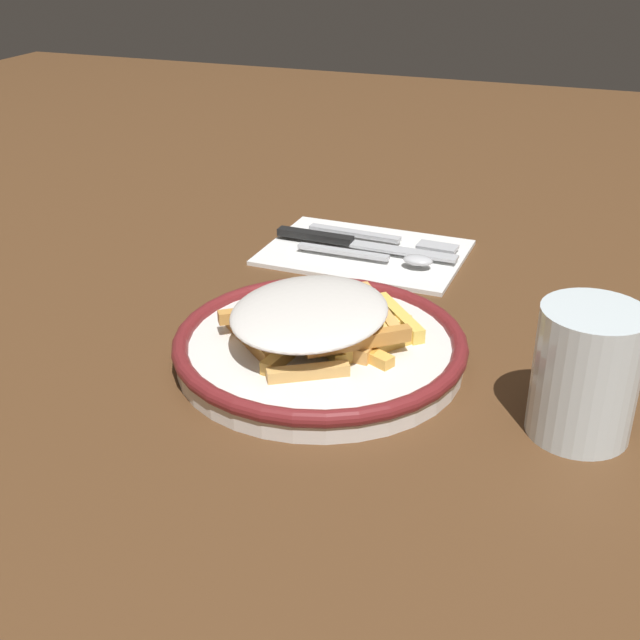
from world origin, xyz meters
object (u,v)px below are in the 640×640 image
(plate, at_px, (320,347))
(fork, at_px, (382,238))
(water_glass, at_px, (586,373))
(spoon, at_px, (388,257))
(napkin, at_px, (365,251))
(knife, at_px, (349,242))
(fries_heap, at_px, (317,319))

(plate, distance_m, fork, 0.27)
(water_glass, bearing_deg, fork, -141.44)
(fork, bearing_deg, spoon, 22.13)
(spoon, bearing_deg, napkin, -129.29)
(knife, xyz_separation_m, spoon, (0.03, 0.05, 0.00))
(fries_heap, bearing_deg, fork, -174.94)
(plate, xyz_separation_m, knife, (-0.24, -0.06, -0.00))
(plate, bearing_deg, fork, -174.67)
(spoon, bearing_deg, fork, -157.87)
(fries_heap, height_order, fork, fries_heap)
(fork, bearing_deg, plate, 5.33)
(fries_heap, bearing_deg, napkin, -171.59)
(napkin, distance_m, spoon, 0.05)
(fork, distance_m, knife, 0.04)
(knife, height_order, spoon, spoon)
(spoon, height_order, water_glass, water_glass)
(spoon, bearing_deg, plate, 0.67)
(knife, distance_m, spoon, 0.06)
(fries_heap, bearing_deg, water_glass, 82.98)
(spoon, bearing_deg, fries_heap, 0.41)
(knife, bearing_deg, fork, 130.61)
(plate, height_order, knife, plate)
(plate, relative_size, spoon, 1.64)
(plate, height_order, water_glass, water_glass)
(napkin, relative_size, water_glass, 2.17)
(knife, bearing_deg, water_glass, 44.66)
(fries_heap, xyz_separation_m, knife, (-0.25, -0.06, -0.03))
(fries_heap, bearing_deg, spoon, -179.59)
(knife, bearing_deg, napkin, 88.07)
(napkin, xyz_separation_m, knife, (-0.00, -0.02, 0.01))
(plate, xyz_separation_m, water_glass, (0.03, 0.21, 0.04))
(spoon, bearing_deg, knife, -118.48)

